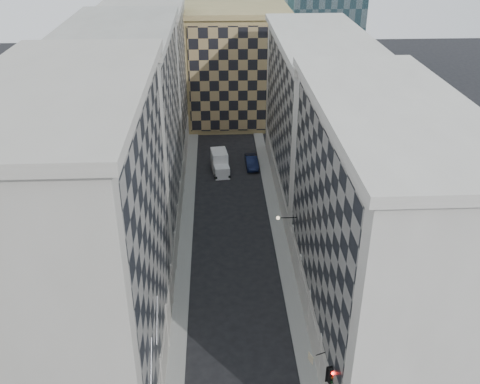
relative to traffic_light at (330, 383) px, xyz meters
name	(u,v)px	position (x,y,z in m)	size (l,w,h in m)	color
sidewalk_west	(186,240)	(-11.15, 24.11, -3.63)	(1.50, 100.00, 0.15)	gray
sidewalk_east	(280,237)	(-0.65, 24.11, -3.63)	(1.50, 100.00, 0.15)	gray
bldg_left_a	(84,250)	(-16.78, 5.11, 8.11)	(10.80, 22.80, 23.70)	#A6A295
bldg_left_b	(128,136)	(-16.78, 27.11, 7.62)	(10.80, 22.80, 22.70)	gray
bldg_left_c	(150,81)	(-16.78, 49.11, 7.12)	(10.80, 22.80, 21.70)	#A6A295
bldg_right_a	(377,230)	(4.98, 9.11, 6.61)	(10.80, 26.80, 20.70)	#BCB7AD
bldg_right_b	(317,116)	(4.99, 36.11, 6.14)	(10.80, 28.80, 19.70)	#BCB7AD
tan_block	(236,66)	(-3.90, 62.01, 5.73)	(16.80, 14.80, 18.80)	#A28C55
flagpoles_left	(154,341)	(-11.80, 0.11, 4.29)	(0.10, 6.33, 2.33)	gray
bracket_lamp	(280,218)	(-1.52, 18.11, 2.49)	(1.98, 0.36, 0.36)	black
traffic_light	(330,383)	(0.00, 0.00, 0.00)	(0.62, 0.59, 4.97)	black
box_truck	(220,163)	(-7.04, 41.48, -2.49)	(2.68, 5.32, 2.80)	white
dark_car	(252,162)	(-2.56, 42.66, -2.94)	(1.63, 4.67, 1.54)	black
shop_sign	(312,358)	(-0.93, 2.26, 0.13)	(1.22, 0.66, 0.76)	black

